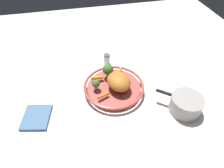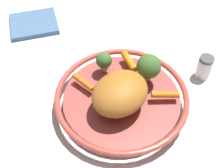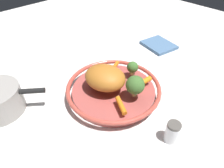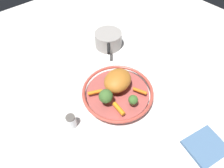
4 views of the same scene
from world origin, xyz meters
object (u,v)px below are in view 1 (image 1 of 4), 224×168
at_px(roast_chicken_piece, 119,81).
at_px(baby_carrot_center, 97,78).
at_px(dish_towel, 36,117).
at_px(broccoli_floret_large, 96,84).
at_px(broccoli_floret_edge, 108,70).
at_px(saucepan, 186,104).
at_px(baby_carrot_left, 103,96).
at_px(serving_bowl, 114,88).
at_px(baby_carrot_right, 120,72).
at_px(salt_shaker, 107,59).

xyz_separation_m(roast_chicken_piece, baby_carrot_center, (-0.08, -0.10, -0.03)).
relative_size(roast_chicken_piece, dish_towel, 0.96).
relative_size(broccoli_floret_large, broccoli_floret_edge, 0.69).
bearing_deg(baby_carrot_center, dish_towel, -63.56).
relative_size(broccoli_floret_edge, dish_towel, 0.51).
bearing_deg(broccoli_floret_large, roast_chicken_piece, 81.19).
height_order(broccoli_floret_large, broccoli_floret_edge, broccoli_floret_edge).
height_order(roast_chicken_piece, saucepan, roast_chicken_piece).
bearing_deg(baby_carrot_left, serving_bowl, 134.20).
height_order(saucepan, dish_towel, saucepan).
relative_size(baby_carrot_left, saucepan, 0.32).
distance_m(baby_carrot_right, broccoli_floret_edge, 0.07).
relative_size(salt_shaker, dish_towel, 0.46).
height_order(baby_carrot_center, baby_carrot_left, baby_carrot_center).
distance_m(baby_carrot_left, broccoli_floret_edge, 0.16).
xyz_separation_m(broccoli_floret_large, dish_towel, (0.09, -0.30, -0.06)).
bearing_deg(roast_chicken_piece, baby_carrot_right, 163.01).
bearing_deg(baby_carrot_left, salt_shaker, 165.28).
height_order(serving_bowl, baby_carrot_right, baby_carrot_right).
height_order(roast_chicken_piece, baby_carrot_right, roast_chicken_piece).
bearing_deg(baby_carrot_center, roast_chicken_piece, 50.79).
bearing_deg(broccoli_floret_edge, baby_carrot_left, -20.53).
bearing_deg(baby_carrot_center, broccoli_floret_large, -13.76).
height_order(baby_carrot_left, saucepan, saucepan).
bearing_deg(baby_carrot_left, broccoli_floret_large, -160.67).
height_order(baby_carrot_left, salt_shaker, salt_shaker).
bearing_deg(roast_chicken_piece, saucepan, 57.22).
relative_size(baby_carrot_right, salt_shaker, 0.98).
bearing_deg(baby_carrot_center, saucepan, 55.45).
distance_m(baby_carrot_right, baby_carrot_center, 0.13).
height_order(broccoli_floret_edge, salt_shaker, broccoli_floret_edge).
distance_m(broccoli_floret_large, broccoli_floret_edge, 0.11).
height_order(baby_carrot_center, broccoli_floret_edge, broccoli_floret_edge).
height_order(serving_bowl, baby_carrot_left, baby_carrot_left).
bearing_deg(baby_carrot_center, baby_carrot_right, 99.47).
xyz_separation_m(serving_bowl, broccoli_floret_large, (-0.00, -0.09, 0.05)).
bearing_deg(salt_shaker, baby_carrot_center, -27.01).
bearing_deg(baby_carrot_left, baby_carrot_right, 141.43).
relative_size(baby_carrot_right, saucepan, 0.33).
height_order(serving_bowl, broccoli_floret_edge, broccoli_floret_edge).
bearing_deg(salt_shaker, serving_bowl, -2.60).
distance_m(serving_bowl, dish_towel, 0.40).
height_order(baby_carrot_right, broccoli_floret_edge, broccoli_floret_edge).
xyz_separation_m(baby_carrot_right, saucepan, (0.28, 0.25, -0.01)).
relative_size(saucepan, dish_towel, 1.40).
bearing_deg(broccoli_floret_edge, baby_carrot_right, 95.71).
xyz_separation_m(baby_carrot_right, dish_towel, (0.18, -0.44, -0.04)).
xyz_separation_m(baby_carrot_center, saucepan, (0.26, 0.38, -0.01)).
height_order(baby_carrot_left, dish_towel, baby_carrot_left).
bearing_deg(baby_carrot_right, serving_bowl, -31.61).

